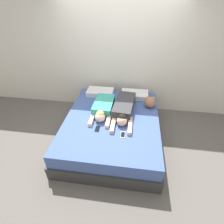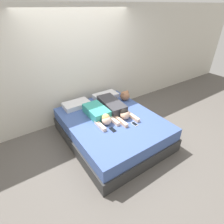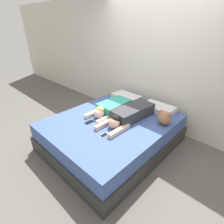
% 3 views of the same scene
% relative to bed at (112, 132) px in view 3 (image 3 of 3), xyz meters
% --- Properties ---
extents(ground_plane, '(12.00, 12.00, 0.00)m').
position_rel_bed_xyz_m(ground_plane, '(0.00, 0.00, -0.26)').
color(ground_plane, '#5B5651').
extents(wall_back, '(12.00, 0.06, 2.60)m').
position_rel_bed_xyz_m(wall_back, '(0.00, 1.25, 1.04)').
color(wall_back, beige).
rests_on(wall_back, ground_plane).
extents(bed, '(1.83, 2.20, 0.53)m').
position_rel_bed_xyz_m(bed, '(0.00, 0.00, 0.00)').
color(bed, '#2D2D2D').
rests_on(bed, ground_plane).
extents(pillow_head_left, '(0.60, 0.35, 0.11)m').
position_rel_bed_xyz_m(pillow_head_left, '(-0.40, 0.86, 0.32)').
color(pillow_head_left, silver).
rests_on(pillow_head_left, bed).
extents(pillow_head_right, '(0.60, 0.35, 0.11)m').
position_rel_bed_xyz_m(pillow_head_right, '(0.40, 0.86, 0.32)').
color(pillow_head_right, silver).
rests_on(pillow_head_right, bed).
extents(person_left, '(0.38, 0.89, 0.22)m').
position_rel_bed_xyz_m(person_left, '(-0.21, 0.18, 0.36)').
color(person_left, teal).
rests_on(person_left, bed).
extents(person_right, '(0.43, 1.16, 0.22)m').
position_rel_bed_xyz_m(person_right, '(0.20, 0.21, 0.37)').
color(person_right, '#333338').
rests_on(person_right, bed).
extents(cell_phone_left, '(0.08, 0.15, 0.01)m').
position_rel_bed_xyz_m(cell_phone_left, '(-0.21, -0.34, 0.27)').
color(cell_phone_left, black).
rests_on(cell_phone_left, bed).
extents(cell_phone_right, '(0.08, 0.15, 0.01)m').
position_rel_bed_xyz_m(cell_phone_right, '(0.25, -0.43, 0.27)').
color(cell_phone_right, silver).
rests_on(cell_phone_right, bed).
extents(plush_toy, '(0.23, 0.23, 0.24)m').
position_rel_bed_xyz_m(plush_toy, '(0.72, 0.49, 0.39)').
color(plush_toy, '#996647').
rests_on(plush_toy, bed).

